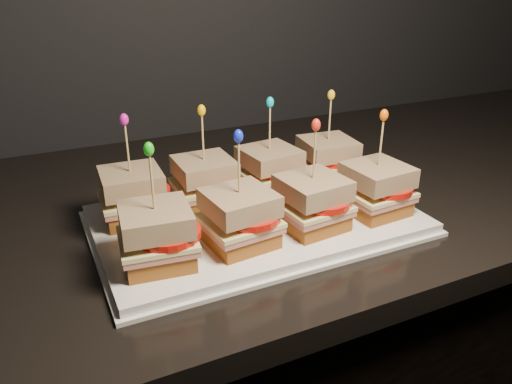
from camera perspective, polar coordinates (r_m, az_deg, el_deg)
name	(u,v)px	position (r m, az deg, el deg)	size (l,w,h in m)	color
granite_slab	(193,210)	(0.84, -7.19, -2.02)	(2.56, 0.73, 0.04)	black
platter	(256,220)	(0.75, 0.00, -3.23)	(0.46, 0.28, 0.02)	white
platter_rim	(256,224)	(0.75, 0.00, -3.63)	(0.47, 0.30, 0.01)	white
sandwich_0_bread_bot	(134,211)	(0.75, -13.72, -2.13)	(0.08, 0.08, 0.02)	brown
sandwich_0_ham	(133,202)	(0.74, -13.84, -1.07)	(0.09, 0.09, 0.01)	#BA655A
sandwich_0_cheese	(133,197)	(0.74, -13.89, -0.58)	(0.09, 0.09, 0.01)	#F1E596
sandwich_0_tomato	(142,193)	(0.73, -12.93, -0.06)	(0.08, 0.08, 0.01)	red
sandwich_0_bread_top	(131,180)	(0.73, -14.09, 1.29)	(0.08, 0.08, 0.03)	#522C0F
sandwich_0_pick	(128,151)	(0.71, -14.45, 4.55)	(0.00, 0.00, 0.09)	tan
sandwich_0_frill	(124,119)	(0.70, -14.83, 8.02)	(0.01, 0.01, 0.02)	#C71897
sandwich_1_bread_bot	(206,197)	(0.77, -5.79, -0.63)	(0.08, 0.08, 0.02)	brown
sandwich_1_ham	(205,188)	(0.77, -5.84, 0.41)	(0.09, 0.09, 0.01)	#BA655A
sandwich_1_cheese	(205,184)	(0.76, -5.86, 0.89)	(0.09, 0.09, 0.01)	#F1E596
sandwich_1_tomato	(214,180)	(0.76, -4.88, 1.40)	(0.08, 0.08, 0.01)	red
sandwich_1_bread_top	(204,168)	(0.75, -5.94, 2.71)	(0.08, 0.08, 0.03)	#522C0F
sandwich_1_pick	(203,140)	(0.74, -6.09, 5.90)	(0.00, 0.00, 0.09)	tan
sandwich_1_frill	(202,110)	(0.73, -6.25, 9.27)	(0.01, 0.01, 0.02)	#F0AD04
sandwich_2_bread_bot	(269,185)	(0.81, 1.51, 0.77)	(0.08, 0.08, 0.02)	brown
sandwich_2_ham	(269,177)	(0.81, 1.52, 1.77)	(0.09, 0.09, 0.01)	#BA655A
sandwich_2_cheese	(269,173)	(0.80, 1.53, 2.23)	(0.09, 0.09, 0.01)	#F1E596
sandwich_2_tomato	(278,168)	(0.80, 2.49, 2.71)	(0.08, 0.08, 0.01)	red
sandwich_2_bread_top	(269,157)	(0.79, 1.55, 3.98)	(0.08, 0.08, 0.03)	#522C0F
sandwich_2_pick	(270,131)	(0.78, 1.58, 7.02)	(0.00, 0.00, 0.09)	tan
sandwich_2_frill	(270,102)	(0.77, 1.62, 10.23)	(0.01, 0.01, 0.02)	#04B0C4
sandwich_3_bread_bot	(326,174)	(0.86, 8.04, 2.01)	(0.08, 0.08, 0.02)	brown
sandwich_3_ham	(327,166)	(0.86, 8.10, 2.95)	(0.09, 0.09, 0.01)	#BA655A
sandwich_3_cheese	(327,162)	(0.86, 8.13, 3.39)	(0.09, 0.09, 0.01)	#F1E596
sandwich_3_tomato	(335,158)	(0.85, 9.05, 3.84)	(0.08, 0.08, 0.01)	red
sandwich_3_bread_top	(328,148)	(0.85, 8.23, 5.04)	(0.08, 0.08, 0.03)	#522C0F
sandwich_3_pick	(330,122)	(0.83, 8.41, 7.91)	(0.00, 0.00, 0.09)	tan
sandwich_3_frill	(331,95)	(0.82, 8.60, 10.92)	(0.01, 0.01, 0.02)	yellow
sandwich_4_bread_bot	(159,254)	(0.63, -11.07, -6.99)	(0.08, 0.08, 0.02)	brown
sandwich_4_ham	(158,243)	(0.63, -11.18, -5.79)	(0.09, 0.09, 0.01)	#BA655A
sandwich_4_cheese	(157,238)	(0.62, -11.23, -5.23)	(0.09, 0.09, 0.01)	#F1E596
sandwich_4_tomato	(168,233)	(0.62, -10.06, -4.66)	(0.08, 0.08, 0.01)	red
sandwich_4_bread_top	(155,219)	(0.61, -11.43, -3.09)	(0.08, 0.08, 0.03)	#522C0F
sandwich_4_pick	(152,186)	(0.59, -11.78, 0.71)	(0.00, 0.00, 0.09)	tan
sandwich_4_frill	(149,149)	(0.58, -12.15, 4.82)	(0.01, 0.01, 0.02)	#1AB016
sandwich_5_bread_bot	(240,236)	(0.66, -1.86, -4.99)	(0.08, 0.08, 0.02)	brown
sandwich_5_ham	(240,225)	(0.66, -1.87, -3.83)	(0.09, 0.09, 0.01)	#BA655A
sandwich_5_cheese	(240,221)	(0.65, -1.88, -3.28)	(0.09, 0.09, 0.01)	#F1E596
sandwich_5_tomato	(250,216)	(0.65, -0.70, -2.71)	(0.08, 0.08, 0.01)	red
sandwich_5_bread_top	(239,203)	(0.64, -1.91, -1.21)	(0.08, 0.08, 0.03)	#522C0F
sandwich_5_pick	(239,171)	(0.62, -1.97, 2.46)	(0.00, 0.00, 0.09)	tan
sandwich_5_frill	(238,136)	(0.61, -2.03, 6.40)	(0.01, 0.01, 0.02)	#1328D7
sandwich_6_bread_bot	(311,219)	(0.71, 6.33, -3.10)	(0.08, 0.08, 0.02)	brown
sandwich_6_ham	(312,209)	(0.70, 6.39, -1.99)	(0.09, 0.09, 0.01)	#BA655A
sandwich_6_cheese	(312,205)	(0.70, 6.41, -1.48)	(0.09, 0.09, 0.01)	#F1E596
sandwich_6_tomato	(322,200)	(0.70, 7.54, -0.93)	(0.08, 0.08, 0.01)	red
sandwich_6_bread_top	(313,188)	(0.69, 6.51, 0.49)	(0.08, 0.08, 0.03)	#522C0F
sandwich_6_pick	(314,157)	(0.67, 6.69, 3.94)	(0.00, 0.00, 0.09)	tan
sandwich_6_frill	(316,125)	(0.66, 6.88, 7.62)	(0.01, 0.01, 0.02)	red
sandwich_7_bread_bot	(374,205)	(0.77, 13.37, -1.42)	(0.08, 0.08, 0.02)	brown
sandwich_7_ham	(375,195)	(0.76, 13.48, -0.38)	(0.09, 0.09, 0.01)	#BA655A
sandwich_7_cheese	(376,191)	(0.76, 13.54, 0.10)	(0.09, 0.09, 0.01)	#F1E596
sandwich_7_tomato	(385,187)	(0.76, 14.58, 0.61)	(0.08, 0.08, 0.01)	red
sandwich_7_bread_top	(378,175)	(0.75, 13.73, 1.93)	(0.08, 0.08, 0.03)	#522C0F
sandwich_7_pick	(381,146)	(0.73, 14.07, 5.13)	(0.00, 0.00, 0.09)	tan
sandwich_7_frill	(384,115)	(0.72, 14.43, 8.51)	(0.01, 0.01, 0.02)	#E85C08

